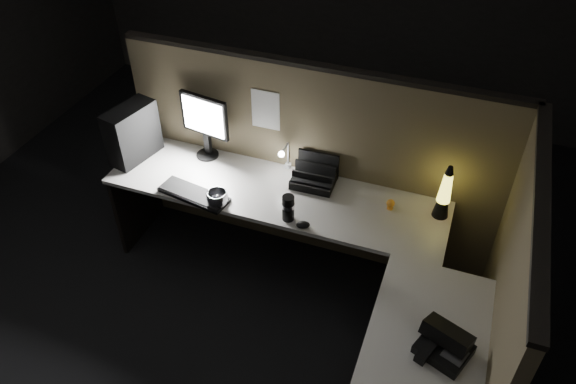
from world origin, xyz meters
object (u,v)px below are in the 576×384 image
(pc_tower, at_px, (132,133))
(monitor, at_px, (205,121))
(keyboard, at_px, (194,195))
(lava_lamp, at_px, (444,196))
(desk_phone, at_px, (444,343))

(pc_tower, bearing_deg, monitor, 35.78)
(pc_tower, xyz_separation_m, keyboard, (0.59, -0.25, -0.19))
(monitor, distance_m, lava_lamp, 1.68)
(lava_lamp, bearing_deg, desk_phone, -80.85)
(pc_tower, distance_m, keyboard, 0.67)
(keyboard, bearing_deg, lava_lamp, 22.74)
(monitor, relative_size, lava_lamp, 1.24)
(monitor, distance_m, desk_phone, 2.14)
(pc_tower, xyz_separation_m, monitor, (0.47, 0.20, 0.09))
(lava_lamp, xyz_separation_m, desk_phone, (0.16, -1.00, -0.10))
(keyboard, xyz_separation_m, desk_phone, (1.71, -0.63, 0.04))
(monitor, bearing_deg, desk_phone, -21.28)
(pc_tower, height_order, desk_phone, pc_tower)
(keyboard, height_order, desk_phone, desk_phone)
(pc_tower, height_order, lava_lamp, pc_tower)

